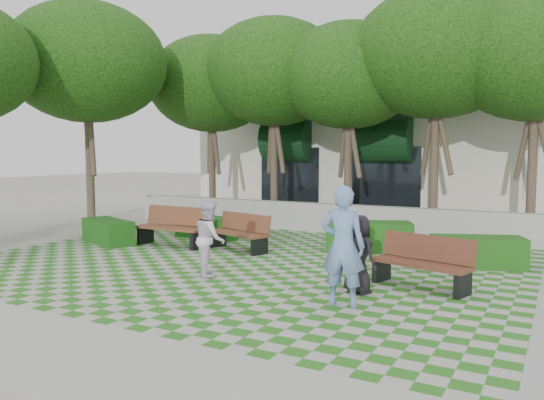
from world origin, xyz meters
The scene contains 17 objects.
ground centered at (0.00, 0.00, 0.00)m, with size 90.00×90.00×0.00m, color gray.
lawn centered at (0.00, 1.00, 0.01)m, with size 12.00×12.00×0.00m, color #2B721E.
sidewalk_south centered at (0.00, -4.70, 0.01)m, with size 16.00×2.00×0.01m, color #9E9B93.
sidewalk_west centered at (-7.20, 1.00, 0.01)m, with size 2.00×12.00×0.01m, color #9E9B93.
retaining_wall centered at (0.00, 6.20, 0.45)m, with size 15.00×0.36×0.90m, color #9E9B93.
bench_east centered at (4.11, 0.65, 0.46)m, with size 1.93×1.08×0.96m.
bench_mid centered at (-0.84, 2.23, 0.45)m, with size 1.88×1.06×0.94m.
bench_west centered at (-2.75, 1.91, 0.50)m, with size 1.99×0.67×1.04m.
hedge_east centered at (4.74, 3.02, 0.33)m, with size 1.91×0.76×0.67m, color #184913.
hedge_midright centered at (2.05, 3.72, 0.37)m, with size 2.11×0.85×0.74m, color #194B14.
hedge_midleft centered at (-2.67, 3.30, 0.32)m, with size 1.85×0.74×0.65m, color #155216.
hedge_west centered at (-4.57, 1.38, 0.33)m, with size 1.86×0.74×0.65m, color #144612.
person_blue centered at (3.26, -1.14, 0.98)m, with size 0.71×0.47×1.96m, color #6788BC.
person_dark centered at (3.22, -0.26, 0.69)m, with size 0.68×0.44×1.39m, color black.
person_white centered at (0.12, -0.40, 0.76)m, with size 0.74×0.58×1.52m, color silver.
tree_row centered at (-1.86, 5.95, 5.18)m, with size 17.70×13.40×7.41m.
building centered at (0.93, 14.08, 2.52)m, with size 18.00×8.92×5.15m.
Camera 1 is at (6.33, -9.01, 2.45)m, focal length 35.00 mm.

